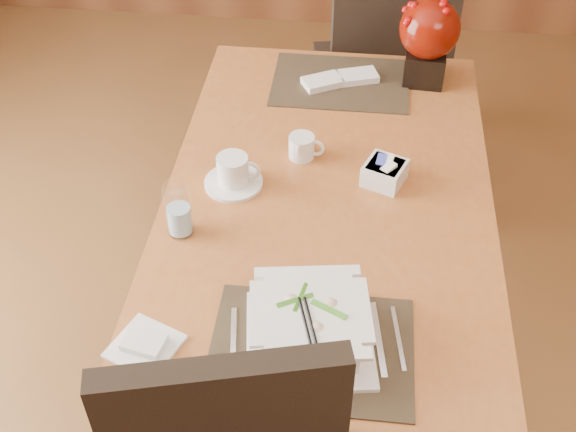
# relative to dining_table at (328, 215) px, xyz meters

# --- Properties ---
(dining_table) EXTENTS (0.90, 1.50, 0.75)m
(dining_table) POSITION_rel_dining_table_xyz_m (0.00, 0.00, 0.00)
(dining_table) COLOR #A45E2D
(dining_table) RESTS_ON ground
(placemat_near) EXTENTS (0.45, 0.33, 0.01)m
(placemat_near) POSITION_rel_dining_table_xyz_m (0.00, -0.55, 0.10)
(placemat_near) COLOR black
(placemat_near) RESTS_ON dining_table
(placemat_far) EXTENTS (0.45, 0.33, 0.01)m
(placemat_far) POSITION_rel_dining_table_xyz_m (0.00, 0.55, 0.10)
(placemat_far) COLOR black
(placemat_far) RESTS_ON dining_table
(soup_setting) EXTENTS (0.32, 0.32, 0.11)m
(soup_setting) POSITION_rel_dining_table_xyz_m (-0.01, -0.53, 0.15)
(soup_setting) COLOR silver
(soup_setting) RESTS_ON dining_table
(coffee_cup) EXTENTS (0.16, 0.16, 0.09)m
(coffee_cup) POSITION_rel_dining_table_xyz_m (-0.27, -0.01, 0.14)
(coffee_cup) COLOR silver
(coffee_cup) RESTS_ON dining_table
(water_glass) EXTENTS (0.09, 0.09, 0.16)m
(water_glass) POSITION_rel_dining_table_xyz_m (-0.37, -0.21, 0.18)
(water_glass) COLOR silver
(water_glass) RESTS_ON dining_table
(creamer_jug) EXTENTS (0.11, 0.11, 0.07)m
(creamer_jug) POSITION_rel_dining_table_xyz_m (-0.09, 0.14, 0.13)
(creamer_jug) COLOR silver
(creamer_jug) RESTS_ON dining_table
(sugar_caddy) EXTENTS (0.14, 0.14, 0.06)m
(sugar_caddy) POSITION_rel_dining_table_xyz_m (0.15, 0.05, 0.13)
(sugar_caddy) COLOR silver
(sugar_caddy) RESTS_ON dining_table
(berry_decor) EXTENTS (0.19, 0.19, 0.29)m
(berry_decor) POSITION_rel_dining_table_xyz_m (0.27, 0.60, 0.26)
(berry_decor) COLOR black
(berry_decor) RESTS_ON dining_table
(napkins_far) EXTENTS (0.27, 0.18, 0.02)m
(napkins_far) POSITION_rel_dining_table_xyz_m (0.01, 0.55, 0.11)
(napkins_far) COLOR white
(napkins_far) RESTS_ON dining_table
(bread_plate) EXTENTS (0.18, 0.18, 0.01)m
(bread_plate) POSITION_rel_dining_table_xyz_m (-0.37, -0.59, 0.10)
(bread_plate) COLOR silver
(bread_plate) RESTS_ON dining_table
(far_chair) EXTENTS (0.56, 0.56, 1.02)m
(far_chair) POSITION_rel_dining_table_xyz_m (0.15, 0.98, -0.08)
(far_chair) COLOR black
(far_chair) RESTS_ON ground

